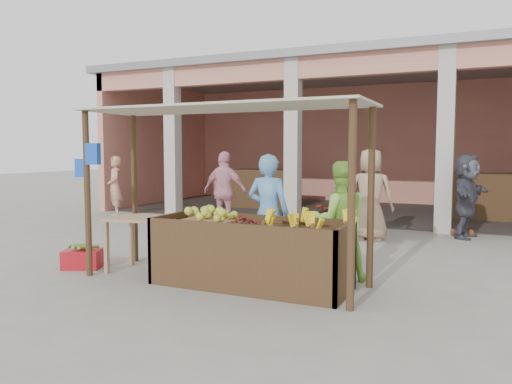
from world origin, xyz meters
The scene contains 19 objects.
ground centered at (0.00, 0.00, 0.00)m, with size 60.00×60.00×0.00m, color gray.
market_building centered at (0.05, 8.93, 2.70)m, with size 14.40×6.40×4.20m.
fruit_stall centered at (0.50, 0.00, 0.40)m, with size 2.60×0.95×0.80m, color #4A301D.
stall_awning centered at (-0.01, 0.06, 1.98)m, with size 4.09×1.35×2.39m.
banana_heap centered at (1.23, 0.02, 0.90)m, with size 1.09×0.60×0.20m, color yellow, non-canonical shape.
melon_tray centered at (-0.12, 0.03, 0.89)m, with size 0.70×0.61×0.19m.
berry_heap centered at (0.39, -0.01, 0.88)m, with size 0.48×0.39×0.15m, color maroon.
side_table centered at (-1.25, 0.05, 0.68)m, with size 1.14×0.87×0.82m.
papaya_pile centered at (-1.25, 0.05, 0.91)m, with size 0.62×0.35×0.18m, color #4F912F, non-canonical shape.
red_crate centered at (-2.28, -0.14, 0.14)m, with size 0.55×0.39×0.28m, color #B1121D.
plantain_bundle centered at (-2.28, -0.14, 0.33)m, with size 0.41×0.28×0.08m, color olive, non-canonical shape.
produce_sacks centered at (2.91, 5.30, 0.30)m, with size 0.79×0.49×0.60m.
vendor_blue centered at (0.39, 0.86, 0.93)m, with size 0.70×0.51×1.87m, color #63A8EA.
vendor_green centered at (1.47, 0.84, 0.87)m, with size 0.84×0.48×1.74m, color #99DA50.
motorcycle centered at (0.47, 2.26, 0.48)m, with size 1.82×0.63×0.95m, color maroon.
shopper_b centered at (-1.97, 3.92, 0.95)m, with size 1.11×0.59×1.90m, color pink.
shopper_c centered at (1.23, 4.09, 1.02)m, with size 0.98×0.64×2.03m, color #A18162.
shopper_d centered at (2.97, 5.14, 0.92)m, with size 1.69×0.70×1.83m, color #43434E.
shopper_e centered at (-5.80, 4.79, 0.85)m, with size 0.63×0.48×1.71m, color tan.
Camera 1 is at (3.26, -5.88, 1.80)m, focal length 35.00 mm.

